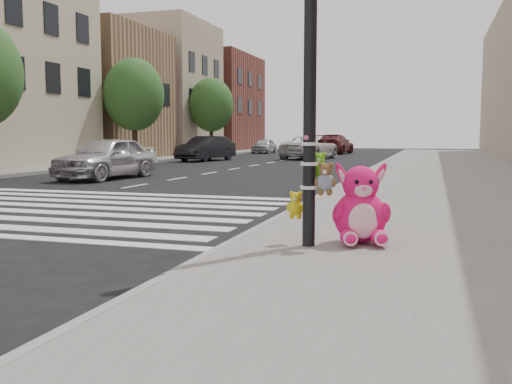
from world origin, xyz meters
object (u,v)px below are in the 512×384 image
at_px(red_teddy, 377,234).
at_px(car_white_near, 310,148).
at_px(pink_bunny, 361,210).
at_px(car_silver_far, 107,157).
at_px(car_dark_far, 206,148).
at_px(signal_pole, 311,115).

distance_m(red_teddy, car_white_near, 28.77).
xyz_separation_m(pink_bunny, red_teddy, (0.19, 0.23, -0.35)).
bearing_deg(car_silver_far, car_dark_far, 102.21).
height_order(pink_bunny, car_silver_far, car_silver_far).
bearing_deg(red_teddy, car_dark_far, 91.20).
xyz_separation_m(car_silver_far, car_white_near, (3.46, 18.07, -0.03)).
distance_m(red_teddy, car_silver_far, 14.26).
xyz_separation_m(car_silver_far, car_dark_far, (-1.81, 13.61, -0.02)).
bearing_deg(red_teddy, car_silver_far, 110.10).
relative_size(red_teddy, car_dark_far, 0.04).
distance_m(pink_bunny, car_white_near, 28.95).
height_order(car_dark_far, car_white_near, car_dark_far).
bearing_deg(car_silver_far, signal_pole, -43.18).
bearing_deg(car_dark_far, car_white_near, 50.18).
bearing_deg(car_white_near, pink_bunny, 112.62).
distance_m(pink_bunny, red_teddy, 0.46).
relative_size(red_teddy, car_white_near, 0.03).
bearing_deg(car_silver_far, car_white_near, 83.79).
xyz_separation_m(signal_pole, red_teddy, (0.78, 0.59, -1.57)).
relative_size(pink_bunny, car_dark_far, 0.24).
relative_size(signal_pole, pink_bunny, 3.71).
height_order(signal_pole, car_silver_far, signal_pole).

